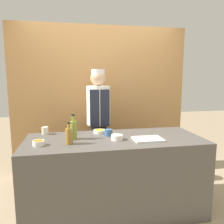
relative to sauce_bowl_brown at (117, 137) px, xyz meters
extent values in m
plane|color=tan|center=(-0.01, 0.07, -0.93)|extent=(14.00, 14.00, 0.00)
cube|color=#B7844C|center=(-0.01, 1.27, 0.27)|extent=(2.82, 0.18, 2.40)
cube|color=#514C47|center=(-0.01, 0.07, -0.48)|extent=(2.03, 0.83, 0.90)
cylinder|color=white|center=(0.00, 0.00, 0.00)|extent=(0.13, 0.13, 0.06)
cylinder|color=brown|center=(0.00, 0.00, 0.02)|extent=(0.11, 0.11, 0.02)
cylinder|color=white|center=(-0.15, 0.34, -0.01)|extent=(0.15, 0.15, 0.04)
cylinder|color=yellow|center=(-0.15, 0.34, 0.00)|extent=(0.13, 0.13, 0.01)
cylinder|color=white|center=(-0.83, -0.06, -0.01)|extent=(0.12, 0.12, 0.05)
cylinder|color=orange|center=(-0.83, -0.06, 0.01)|extent=(0.10, 0.10, 0.02)
cube|color=white|center=(0.34, -0.07, -0.02)|extent=(0.32, 0.23, 0.02)
cylinder|color=olive|center=(-0.52, -0.06, 0.05)|extent=(0.08, 0.08, 0.17)
cylinder|color=olive|center=(-0.52, -0.06, 0.16)|extent=(0.03, 0.03, 0.05)
cylinder|color=black|center=(-0.52, -0.06, 0.19)|extent=(0.04, 0.04, 0.01)
cylinder|color=olive|center=(-0.47, 0.12, 0.07)|extent=(0.08, 0.08, 0.21)
cylinder|color=olive|center=(-0.47, 0.12, 0.20)|extent=(0.03, 0.03, 0.06)
cylinder|color=black|center=(-0.47, 0.12, 0.24)|extent=(0.04, 0.04, 0.02)
cylinder|color=silver|center=(-0.82, 0.40, 0.01)|extent=(0.08, 0.08, 0.09)
cylinder|color=#386093|center=(-0.06, 0.19, 0.01)|extent=(0.09, 0.09, 0.08)
cylinder|color=#28282D|center=(-0.11, 0.80, -0.47)|extent=(0.24, 0.24, 0.91)
cylinder|color=white|center=(-0.11, 0.80, 0.26)|extent=(0.34, 0.34, 0.56)
cube|color=#232838|center=(-0.11, 0.64, 0.24)|extent=(0.27, 0.02, 0.51)
sphere|color=tan|center=(-0.11, 0.80, 0.65)|extent=(0.22, 0.22, 0.22)
cylinder|color=white|center=(-0.11, 0.80, 0.73)|extent=(0.19, 0.19, 0.08)
camera|label=1|loc=(-0.49, -2.31, 0.65)|focal=35.00mm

